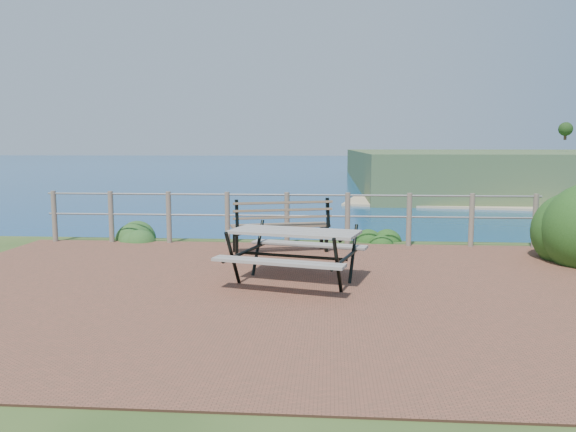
# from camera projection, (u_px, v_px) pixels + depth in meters

# --- Properties ---
(ground) EXTENTS (10.00, 7.00, 0.12)m
(ground) POSITION_uv_depth(u_px,v_px,m) (268.00, 289.00, 7.45)
(ground) COLOR brown
(ground) RESTS_ON ground
(ocean) EXTENTS (1200.00, 1200.00, 0.00)m
(ocean) POSITION_uv_depth(u_px,v_px,m) (328.00, 151.00, 205.34)
(ocean) COLOR #155583
(ocean) RESTS_ON ground
(safety_railing) EXTENTS (9.40, 0.10, 1.00)m
(safety_railing) POSITION_uv_depth(u_px,v_px,m) (287.00, 216.00, 10.69)
(safety_railing) COLOR #6B5B4C
(safety_railing) RESTS_ON ground
(picnic_table) EXTENTS (1.85, 1.46, 0.73)m
(picnic_table) POSITION_uv_depth(u_px,v_px,m) (294.00, 251.00, 7.67)
(picnic_table) COLOR gray
(picnic_table) RESTS_ON ground
(park_bench) EXTENTS (1.78, 0.91, 0.98)m
(park_bench) POSITION_uv_depth(u_px,v_px,m) (280.00, 217.00, 9.90)
(park_bench) COLOR brown
(park_bench) RESTS_ON ground
(shrub_lip_west) EXTENTS (0.83, 0.83, 0.59)m
(shrub_lip_west) POSITION_uv_depth(u_px,v_px,m) (143.00, 240.00, 11.38)
(shrub_lip_west) COLOR #205521
(shrub_lip_west) RESTS_ON ground
(shrub_lip_east) EXTENTS (0.69, 0.69, 0.40)m
(shrub_lip_east) POSITION_uv_depth(u_px,v_px,m) (378.00, 241.00, 11.19)
(shrub_lip_east) COLOR #1D4515
(shrub_lip_east) RESTS_ON ground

